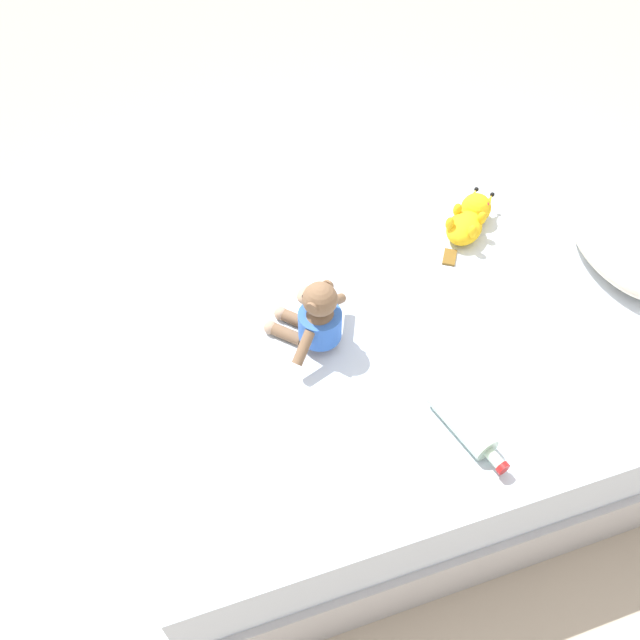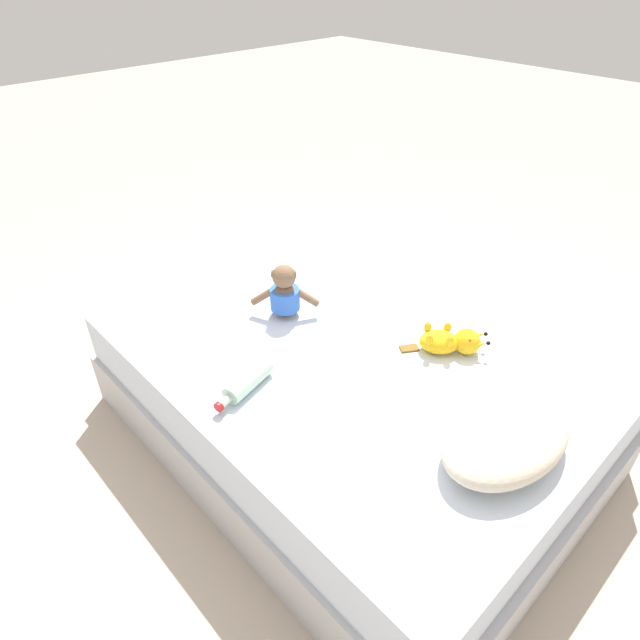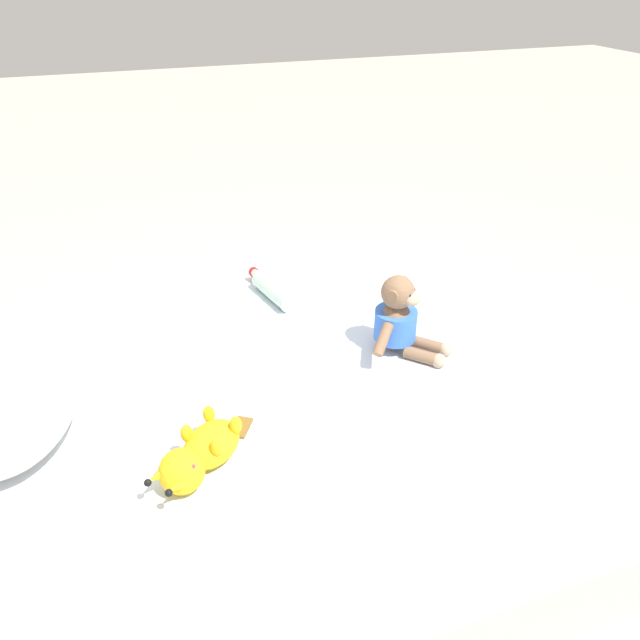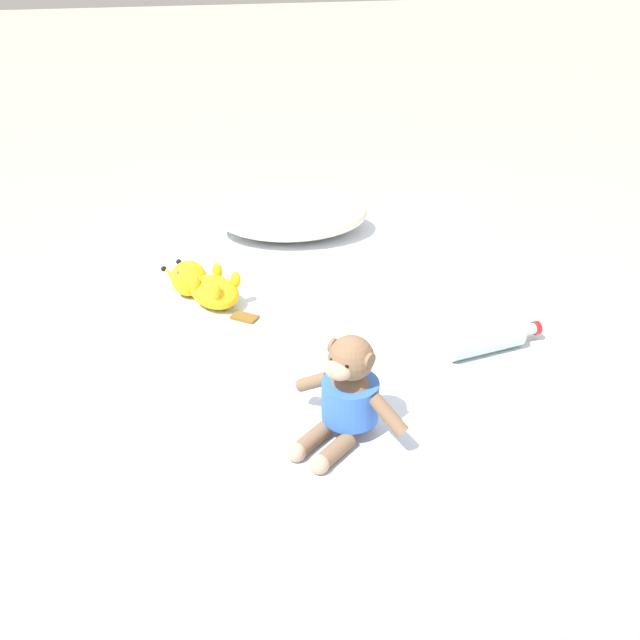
{
  "view_description": "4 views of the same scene",
  "coord_description": "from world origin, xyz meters",
  "px_view_note": "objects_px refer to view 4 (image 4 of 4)",
  "views": [
    {
      "loc": [
        1.14,
        -0.71,
        1.96
      ],
      "look_at": [
        0.03,
        -0.34,
        0.57
      ],
      "focal_mm": 37.15,
      "sensor_mm": 36.0,
      "label": 1
    },
    {
      "loc": [
        1.19,
        1.1,
        1.76
      ],
      "look_at": [
        0.05,
        -0.12,
        0.57
      ],
      "focal_mm": 30.28,
      "sensor_mm": 36.0,
      "label": 2
    },
    {
      "loc": [
        -1.25,
        0.33,
        1.46
      ],
      "look_at": [
        0.05,
        -0.12,
        0.6
      ],
      "focal_mm": 33.16,
      "sensor_mm": 36.0,
      "label": 3
    },
    {
      "loc": [
        -0.22,
        -1.66,
        1.55
      ],
      "look_at": [
        0.01,
        -0.03,
        0.56
      ],
      "focal_mm": 44.35,
      "sensor_mm": 36.0,
      "label": 4
    }
  ],
  "objects_px": {
    "bed": "(314,420)",
    "plush_yellow_creature": "(204,285)",
    "pillow": "(292,214)",
    "plush_monkey": "(347,396)",
    "glass_bottle": "(487,339)"
  },
  "relations": [
    {
      "from": "bed",
      "to": "plush_monkey",
      "type": "bearing_deg",
      "value": -86.1
    },
    {
      "from": "plush_yellow_creature",
      "to": "glass_bottle",
      "type": "xyz_separation_m",
      "value": [
        0.69,
        -0.36,
        -0.01
      ]
    },
    {
      "from": "glass_bottle",
      "to": "plush_yellow_creature",
      "type": "bearing_deg",
      "value": 152.49
    },
    {
      "from": "glass_bottle",
      "to": "plush_monkey",
      "type": "bearing_deg",
      "value": -146.54
    },
    {
      "from": "plush_yellow_creature",
      "to": "glass_bottle",
      "type": "bearing_deg",
      "value": -27.51
    },
    {
      "from": "bed",
      "to": "glass_bottle",
      "type": "xyz_separation_m",
      "value": [
        0.42,
        -0.09,
        0.27
      ]
    },
    {
      "from": "bed",
      "to": "glass_bottle",
      "type": "height_order",
      "value": "glass_bottle"
    },
    {
      "from": "pillow",
      "to": "plush_monkey",
      "type": "xyz_separation_m",
      "value": [
        -0.0,
        -1.03,
        0.03
      ]
    },
    {
      "from": "bed",
      "to": "glass_bottle",
      "type": "relative_size",
      "value": 7.04
    },
    {
      "from": "plush_monkey",
      "to": "glass_bottle",
      "type": "bearing_deg",
      "value": 33.46
    },
    {
      "from": "bed",
      "to": "pillow",
      "type": "relative_size",
      "value": 3.7
    },
    {
      "from": "pillow",
      "to": "plush_monkey",
      "type": "height_order",
      "value": "plush_monkey"
    },
    {
      "from": "plush_monkey",
      "to": "glass_bottle",
      "type": "distance_m",
      "value": 0.48
    },
    {
      "from": "plush_monkey",
      "to": "plush_yellow_creature",
      "type": "height_order",
      "value": "plush_monkey"
    },
    {
      "from": "bed",
      "to": "plush_yellow_creature",
      "type": "bearing_deg",
      "value": 134.37
    }
  ]
}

